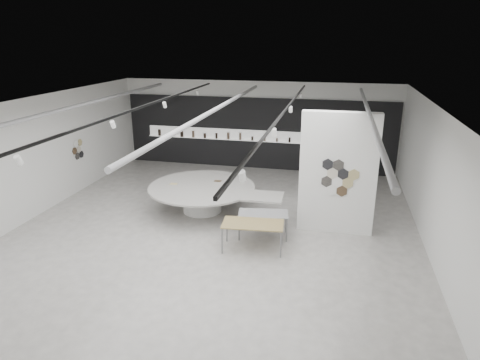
% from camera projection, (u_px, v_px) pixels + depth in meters
% --- Properties ---
extents(room, '(12.02, 14.02, 3.82)m').
position_uv_depth(room, '(209.00, 166.00, 12.13)').
color(room, '#BAB6AF').
rests_on(room, ground).
extents(back_wall_display, '(11.80, 0.27, 3.10)m').
position_uv_depth(back_wall_display, '(255.00, 134.00, 18.70)').
color(back_wall_display, black).
rests_on(back_wall_display, ground).
extents(partition_column, '(2.20, 0.38, 3.60)m').
position_uv_depth(partition_column, '(338.00, 174.00, 12.38)').
color(partition_column, white).
rests_on(partition_column, ground).
extents(display_island, '(4.56, 3.60, 0.90)m').
position_uv_depth(display_island, '(204.00, 195.00, 14.17)').
color(display_island, white).
rests_on(display_island, ground).
extents(sample_table_wood, '(1.72, 0.96, 0.77)m').
position_uv_depth(sample_table_wood, '(253.00, 225.00, 11.58)').
color(sample_table_wood, '#99834F').
rests_on(sample_table_wood, ground).
extents(sample_table_stone, '(1.52, 0.93, 0.74)m').
position_uv_depth(sample_table_stone, '(263.00, 215.00, 12.35)').
color(sample_table_stone, gray).
rests_on(sample_table_stone, ground).
extents(kitchen_counter, '(1.78, 0.73, 1.39)m').
position_uv_depth(kitchen_counter, '(335.00, 164.00, 17.92)').
color(kitchen_counter, white).
rests_on(kitchen_counter, ground).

